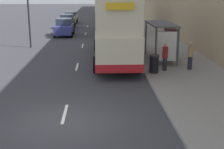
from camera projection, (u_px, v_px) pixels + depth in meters
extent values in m
plane|color=#38383D|center=(63.00, 122.00, 11.49)|extent=(220.00, 220.00, 0.00)
cube|color=gray|center=(130.00, 21.00, 48.91)|extent=(5.00, 93.00, 0.14)
cube|color=silver|center=(65.00, 114.00, 12.30)|extent=(0.12, 2.00, 0.01)
cube|color=silver|center=(77.00, 67.00, 19.96)|extent=(0.12, 2.00, 0.01)
cube|color=silver|center=(83.00, 46.00, 27.61)|extent=(0.12, 2.00, 0.01)
cube|color=silver|center=(86.00, 34.00, 35.27)|extent=(0.12, 2.00, 0.01)
cube|color=silver|center=(88.00, 26.00, 42.93)|extent=(0.12, 2.00, 0.01)
cube|color=#4C4C51|center=(161.00, 24.00, 20.78)|extent=(1.60, 4.20, 0.08)
cylinder|color=#4C4C51|center=(156.00, 47.00, 19.14)|extent=(0.10, 0.10, 2.40)
cylinder|color=#4C4C51|center=(146.00, 38.00, 23.00)|extent=(0.10, 0.10, 2.40)
cylinder|color=#4C4C51|center=(178.00, 47.00, 19.20)|extent=(0.10, 0.10, 2.40)
cylinder|color=#4C4C51|center=(165.00, 38.00, 23.06)|extent=(0.10, 0.10, 2.40)
cube|color=#99A8B2|center=(170.00, 40.00, 21.10)|extent=(0.04, 3.68, 1.92)
cube|color=white|center=(167.00, 46.00, 19.21)|extent=(1.19, 0.10, 1.82)
cube|color=maroon|center=(164.00, 53.00, 21.30)|extent=(0.36, 2.80, 0.08)
cube|color=beige|center=(114.00, 40.00, 21.38)|extent=(2.55, 10.70, 1.85)
cube|color=beige|center=(114.00, 12.00, 20.88)|extent=(2.50, 10.38, 1.95)
cube|color=#B2191E|center=(114.00, 50.00, 21.56)|extent=(2.58, 10.76, 0.45)
cube|color=#2D3847|center=(114.00, 35.00, 21.28)|extent=(2.58, 10.06, 0.81)
cube|color=#2D3847|center=(114.00, 14.00, 20.91)|extent=(2.55, 10.06, 0.94)
cube|color=yellow|center=(120.00, 6.00, 15.58)|extent=(1.40, 0.08, 0.36)
cylinder|color=black|center=(96.00, 45.00, 25.07)|extent=(0.30, 1.00, 1.00)
cylinder|color=black|center=(127.00, 45.00, 25.19)|extent=(0.30, 1.00, 1.00)
cylinder|color=black|center=(96.00, 65.00, 18.36)|extent=(0.30, 1.00, 1.00)
cylinder|color=black|center=(139.00, 64.00, 18.47)|extent=(0.30, 1.00, 1.00)
cube|color=beige|center=(108.00, 20.00, 36.17)|extent=(2.55, 10.85, 1.85)
cube|color=beige|center=(108.00, 3.00, 35.68)|extent=(2.50, 10.52, 1.95)
cube|color=#B2191E|center=(108.00, 26.00, 36.35)|extent=(2.58, 10.90, 0.45)
cube|color=#2D3847|center=(108.00, 17.00, 36.08)|extent=(2.58, 10.20, 0.81)
cube|color=#2D3847|center=(108.00, 4.00, 35.70)|extent=(2.55, 10.20, 0.94)
cylinder|color=black|center=(97.00, 25.00, 39.91)|extent=(0.30, 1.00, 1.00)
cylinder|color=black|center=(117.00, 25.00, 40.03)|extent=(0.30, 1.00, 1.00)
cylinder|color=black|center=(97.00, 32.00, 33.11)|extent=(0.30, 1.00, 1.00)
cylinder|color=black|center=(121.00, 32.00, 33.22)|extent=(0.30, 1.00, 1.00)
cube|color=#B7B799|center=(71.00, 19.00, 46.76)|extent=(1.73, 4.59, 0.77)
cube|color=#2D3847|center=(71.00, 14.00, 46.80)|extent=(1.52, 2.20, 0.63)
cylinder|color=black|center=(76.00, 22.00, 45.53)|extent=(0.20, 0.60, 0.60)
cylinder|color=black|center=(64.00, 22.00, 45.45)|extent=(0.20, 0.60, 0.60)
cylinder|color=black|center=(77.00, 20.00, 48.27)|extent=(0.20, 0.60, 0.60)
cylinder|color=black|center=(66.00, 20.00, 48.19)|extent=(0.20, 0.60, 0.60)
cube|color=navy|center=(64.00, 29.00, 33.66)|extent=(1.82, 4.35, 0.85)
cube|color=#2D3847|center=(64.00, 22.00, 33.67)|extent=(1.60, 2.09, 0.69)
cylinder|color=black|center=(72.00, 35.00, 32.51)|extent=(0.20, 0.60, 0.60)
cylinder|color=black|center=(54.00, 35.00, 32.42)|extent=(0.20, 0.60, 0.60)
cylinder|color=black|center=(74.00, 31.00, 35.11)|extent=(0.20, 0.60, 0.60)
cylinder|color=black|center=(58.00, 31.00, 35.03)|extent=(0.20, 0.60, 0.60)
cube|color=black|center=(67.00, 23.00, 40.19)|extent=(1.80, 4.09, 0.82)
cube|color=#2D3847|center=(67.00, 17.00, 40.20)|extent=(1.58, 1.96, 0.67)
cylinder|color=black|center=(73.00, 27.00, 39.12)|extent=(0.20, 0.60, 0.60)
cylinder|color=black|center=(59.00, 27.00, 39.04)|extent=(0.20, 0.60, 0.60)
cylinder|color=black|center=(75.00, 25.00, 41.56)|extent=(0.20, 0.60, 0.60)
cylinder|color=black|center=(61.00, 25.00, 41.48)|extent=(0.20, 0.60, 0.60)
cylinder|color=#23232D|center=(165.00, 64.00, 18.38)|extent=(0.26, 0.26, 0.77)
cylinder|color=maroon|center=(165.00, 52.00, 18.20)|extent=(0.32, 0.32, 0.64)
sphere|color=tan|center=(166.00, 45.00, 18.09)|extent=(0.21, 0.21, 0.21)
cylinder|color=#23232D|center=(190.00, 63.00, 18.60)|extent=(0.27, 0.27, 0.79)
cylinder|color=#997F51|center=(191.00, 51.00, 18.42)|extent=(0.33, 0.33, 0.66)
sphere|color=tan|center=(191.00, 44.00, 18.30)|extent=(0.21, 0.21, 0.21)
cylinder|color=black|center=(154.00, 65.00, 17.84)|extent=(0.52, 0.52, 0.95)
cylinder|color=#2D2D33|center=(154.00, 56.00, 17.70)|extent=(0.55, 0.55, 0.10)
cylinder|color=black|center=(29.00, 17.00, 26.10)|extent=(0.14, 0.14, 5.15)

